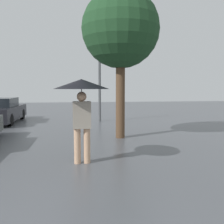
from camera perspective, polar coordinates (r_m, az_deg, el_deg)
name	(u,v)px	position (r m, az deg, el deg)	size (l,w,h in m)	color
pedestrian	(82,94)	(5.69, -6.96, 4.21)	(1.27, 1.27, 1.94)	tan
parked_car_farthest	(1,111)	(13.72, -23.96, 0.20)	(1.63, 4.21, 1.25)	black
tree	(121,30)	(8.86, 1.97, 18.23)	(2.64, 2.64, 5.04)	brown
street_lamp	(100,77)	(13.00, -2.87, 8.07)	(0.31, 0.31, 3.76)	#515456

